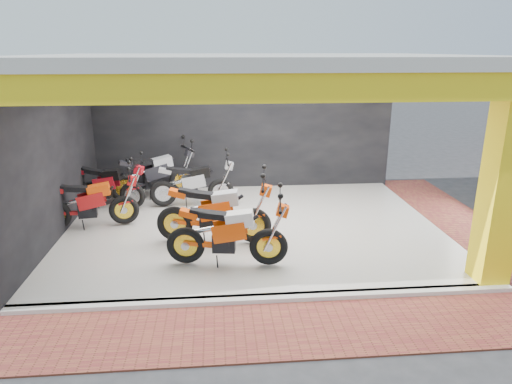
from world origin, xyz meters
TOP-DOWN VIEW (x-y plane):
  - ground at (0.00, 0.00)m, footprint 80.00×80.00m
  - showroom_floor at (0.00, 2.00)m, footprint 8.00×6.00m
  - showroom_ceiling at (0.00, 2.00)m, footprint 8.40×6.40m
  - back_wall at (0.00, 5.10)m, footprint 8.20×0.20m
  - left_wall at (-4.10, 2.00)m, footprint 0.20×6.20m
  - corner_column at (3.75, -0.75)m, footprint 0.50×0.50m
  - header_beam_front at (0.00, -1.00)m, footprint 8.40×0.30m
  - header_beam_right at (4.00, 2.00)m, footprint 0.30×6.40m
  - floor_kerb at (0.00, -1.02)m, footprint 8.00×0.20m
  - paver_front at (0.00, -1.80)m, footprint 9.00×1.40m
  - paver_right at (4.80, 2.00)m, footprint 1.40×7.00m
  - moto_hero at (0.12, 0.03)m, footprint 2.37×1.13m
  - moto_row_a at (-0.07, 1.04)m, footprint 2.51×1.22m
  - moto_row_b at (-0.68, 3.48)m, footprint 2.19×0.89m
  - moto_row_c at (-2.80, 2.29)m, footprint 2.26×1.13m
  - moto_row_d at (-2.80, 3.35)m, footprint 2.27×1.31m
  - moto_row_e at (-1.68, 4.50)m, footprint 2.52×1.76m

SIDE VIEW (x-z plane):
  - ground at x=0.00m, z-range 0.00..0.00m
  - paver_front at x=0.00m, z-range 0.00..0.03m
  - paver_right at x=4.80m, z-range 0.00..0.03m
  - showroom_floor at x=0.00m, z-range 0.00..0.10m
  - floor_kerb at x=0.00m, z-range 0.00..0.10m
  - moto_row_d at x=-2.80m, z-range 0.10..1.41m
  - moto_row_c at x=-2.80m, z-range 0.10..1.42m
  - moto_row_b at x=-0.68m, z-range 0.10..1.42m
  - moto_hero at x=0.12m, z-range 0.10..1.49m
  - moto_row_e at x=-1.68m, z-range 0.10..1.55m
  - moto_row_a at x=-0.07m, z-range 0.10..1.57m
  - back_wall at x=0.00m, z-range 0.00..3.50m
  - left_wall at x=-4.10m, z-range 0.00..3.50m
  - corner_column at x=3.75m, z-range 0.00..3.50m
  - header_beam_front at x=0.00m, z-range 3.10..3.50m
  - header_beam_right at x=4.00m, z-range 3.10..3.50m
  - showroom_ceiling at x=0.00m, z-range 3.50..3.70m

